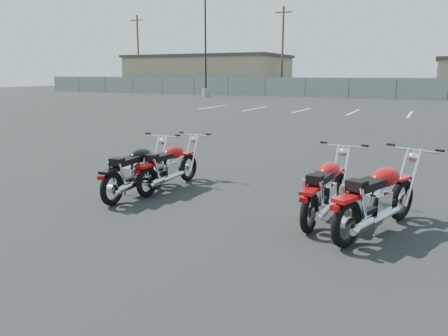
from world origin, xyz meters
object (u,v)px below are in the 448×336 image
at_px(motorcycle_second_black, 136,170).
at_px(motorcycle_third_red, 326,189).
at_px(motorcycle_rear_red, 378,198).
at_px(motorcycle_front_red, 169,166).

height_order(motorcycle_second_black, motorcycle_third_red, motorcycle_third_red).
bearing_deg(motorcycle_second_black, motorcycle_rear_red, -1.64).
xyz_separation_m(motorcycle_front_red, motorcycle_rear_red, (3.89, -0.77, 0.06)).
bearing_deg(motorcycle_third_red, motorcycle_second_black, -176.86).
bearing_deg(motorcycle_front_red, motorcycle_third_red, -8.43).
distance_m(motorcycle_second_black, motorcycle_third_red, 3.40).
relative_size(motorcycle_second_black, motorcycle_rear_red, 0.93).
height_order(motorcycle_front_red, motorcycle_second_black, motorcycle_second_black).
relative_size(motorcycle_front_red, motorcycle_second_black, 0.97).
relative_size(motorcycle_front_red, motorcycle_third_red, 0.95).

